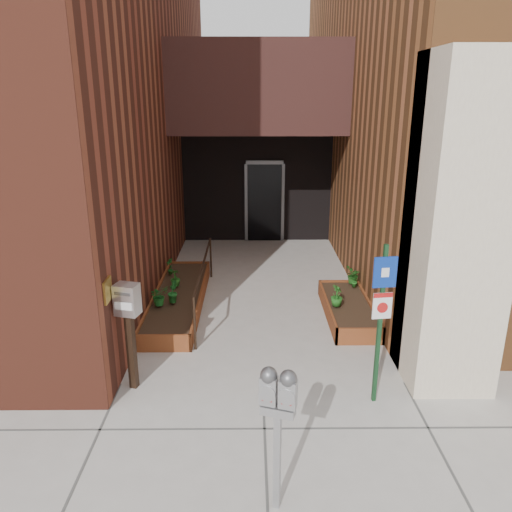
{
  "coord_description": "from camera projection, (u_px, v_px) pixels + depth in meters",
  "views": [
    {
      "loc": [
        -0.15,
        -6.11,
        3.88
      ],
      "look_at": [
        -0.08,
        1.8,
        1.3
      ],
      "focal_mm": 35.0,
      "sensor_mm": 36.0,
      "label": 1
    }
  ],
  "objects": [
    {
      "name": "shrub_right_a",
      "position": [
        337.0,
        296.0,
        8.8
      ],
      "size": [
        0.27,
        0.27,
        0.38
      ],
      "primitive_type": "imported",
      "rotation": [
        0.0,
        0.0,
        1.22
      ],
      "color": "#1E5819",
      "rests_on": "planter_right"
    },
    {
      "name": "planter_left",
      "position": [
        179.0,
        300.0,
        9.52
      ],
      "size": [
        0.9,
        3.6,
        0.3
      ],
      "color": "maroon",
      "rests_on": "ground"
    },
    {
      "name": "shrub_left_c",
      "position": [
        175.0,
        278.0,
        9.71
      ],
      "size": [
        0.23,
        0.23,
        0.34
      ],
      "primitive_type": "imported",
      "rotation": [
        0.0,
        0.0,
        3.43
      ],
      "color": "#205C1A",
      "rests_on": "planter_left"
    },
    {
      "name": "shrub_left_a",
      "position": [
        159.0,
        295.0,
        8.83
      ],
      "size": [
        0.45,
        0.45,
        0.36
      ],
      "primitive_type": "imported",
      "rotation": [
        0.0,
        0.0,
        0.73
      ],
      "color": "#1B601F",
      "rests_on": "planter_left"
    },
    {
      "name": "ground",
      "position": [
        263.0,
        383.0,
        7.01
      ],
      "size": [
        80.0,
        80.0,
        0.0
      ],
      "primitive_type": "plane",
      "color": "#9E9991",
      "rests_on": "ground"
    },
    {
      "name": "planter_right",
      "position": [
        348.0,
        310.0,
        9.08
      ],
      "size": [
        0.8,
        2.2,
        0.3
      ],
      "color": "maroon",
      "rests_on": "ground"
    },
    {
      "name": "sign_post",
      "position": [
        381.0,
        309.0,
        6.21
      ],
      "size": [
        0.3,
        0.09,
        2.17
      ],
      "color": "#153A1D",
      "rests_on": "ground"
    },
    {
      "name": "shrub_right_c",
      "position": [
        353.0,
        275.0,
        9.83
      ],
      "size": [
        0.41,
        0.41,
        0.35
      ],
      "primitive_type": "imported",
      "rotation": [
        0.0,
        0.0,
        4.35
      ],
      "color": "#1E5819",
      "rests_on": "planter_right"
    },
    {
      "name": "architecture",
      "position": [
        250.0,
        46.0,
        12.02
      ],
      "size": [
        20.0,
        14.6,
        10.0
      ],
      "color": "maroon",
      "rests_on": "ground"
    },
    {
      "name": "shrub_left_d",
      "position": [
        170.0,
        266.0,
        10.34
      ],
      "size": [
        0.25,
        0.25,
        0.35
      ],
      "primitive_type": "imported",
      "rotation": [
        0.0,
        0.0,
        5.19
      ],
      "color": "#165018",
      "rests_on": "planter_left"
    },
    {
      "name": "handrail",
      "position": [
        204.0,
        270.0,
        9.29
      ],
      "size": [
        0.04,
        3.34,
        0.9
      ],
      "color": "black",
      "rests_on": "ground"
    },
    {
      "name": "parking_meter",
      "position": [
        278.0,
        403.0,
        4.56
      ],
      "size": [
        0.36,
        0.22,
        1.54
      ],
      "color": "#949496",
      "rests_on": "ground"
    },
    {
      "name": "payment_dropbox",
      "position": [
        128.0,
        314.0,
        6.6
      ],
      "size": [
        0.35,
        0.29,
        1.53
      ],
      "color": "black",
      "rests_on": "ground"
    },
    {
      "name": "shrub_right_b",
      "position": [
        355.0,
        278.0,
        9.66
      ],
      "size": [
        0.2,
        0.2,
        0.36
      ],
      "primitive_type": "imported",
      "rotation": [
        0.0,
        0.0,
        3.22
      ],
      "color": "#1F621C",
      "rests_on": "planter_right"
    },
    {
      "name": "shrub_left_b",
      "position": [
        172.0,
        292.0,
        8.95
      ],
      "size": [
        0.24,
        0.24,
        0.39
      ],
      "primitive_type": "imported",
      "rotation": [
        0.0,
        0.0,
        1.67
      ],
      "color": "#1B6121",
      "rests_on": "planter_left"
    }
  ]
}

